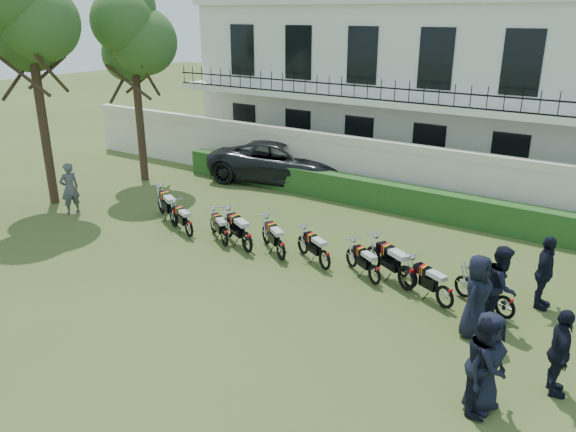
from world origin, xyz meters
name	(u,v)px	position (x,y,z in m)	size (l,w,h in m)	color
ground	(236,274)	(0.00, 0.00, 0.00)	(100.00, 100.00, 0.00)	#3F5020
perimeter_wall	(369,169)	(0.00, 8.00, 1.17)	(30.00, 0.35, 2.30)	beige
hedge	(384,196)	(1.00, 7.20, 0.50)	(18.00, 0.60, 1.00)	#194719
building	(432,84)	(0.00, 13.96, 3.71)	(20.40, 9.60, 7.40)	silver
tree_west_mid	(27,13)	(-9.46, 1.00, 6.67)	(3.40, 3.20, 8.82)	#473323
tree_west_near	(133,34)	(-8.96, 5.00, 5.89)	(3.40, 3.20, 7.90)	#473323
motorcycle_0	(173,212)	(-3.94, 1.63, 0.53)	(1.91, 1.11, 1.15)	black
motorcycle_1	(189,225)	(-2.88, 1.25, 0.44)	(1.64, 0.83, 0.95)	black
motorcycle_2	(224,233)	(-1.49, 1.31, 0.43)	(1.49, 0.99, 0.93)	black
motorcycle_3	(247,237)	(-0.62, 1.30, 0.51)	(1.85, 1.03, 1.10)	black
motorcycle_4	(281,246)	(0.52, 1.41, 0.47)	(1.59, 1.15, 1.02)	black
motorcycle_5	(325,255)	(1.86, 1.57, 0.45)	(1.61, 0.93, 0.97)	black
motorcycle_6	(375,270)	(3.38, 1.53, 0.43)	(1.49, 0.95, 0.92)	black
motorcycle_7	(407,272)	(4.20, 1.67, 0.52)	(1.88, 1.10, 1.13)	black
motorcycle_8	(445,292)	(5.32, 1.33, 0.45)	(1.66, 0.89, 0.98)	black
motorcycle_9	(506,302)	(6.63, 1.63, 0.45)	(1.66, 0.85, 0.97)	black
suv	(284,162)	(-3.93, 8.07, 0.86)	(2.85, 6.19, 1.72)	black
inspector	(70,188)	(-7.91, 0.63, 0.91)	(0.67, 0.44, 1.83)	#5A5A5F
officer_0	(486,362)	(7.09, -1.78, 0.95)	(0.93, 0.60, 1.89)	black
officer_1	(486,364)	(7.10, -1.82, 0.93)	(0.91, 0.71, 1.87)	black
officer_2	(560,353)	(8.10, -0.63, 0.87)	(1.02, 0.42, 1.74)	black
officer_3	(477,296)	(6.24, 0.56, 0.95)	(0.93, 0.60, 1.89)	black
officer_4	(501,286)	(6.54, 1.36, 0.95)	(0.92, 0.72, 1.89)	black
officer_5	(544,273)	(7.20, 2.69, 0.91)	(1.07, 0.44, 1.82)	black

